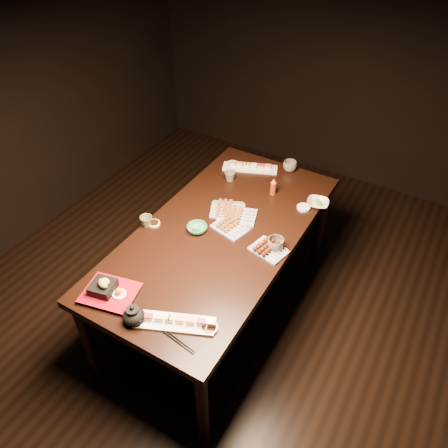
{
  "coord_description": "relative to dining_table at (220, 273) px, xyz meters",
  "views": [
    {
      "loc": [
        0.88,
        -1.34,
        2.52
      ],
      "look_at": [
        -0.15,
        0.44,
        0.77
      ],
      "focal_mm": 35.0,
      "sensor_mm": 36.0,
      "label": 1
    }
  ],
  "objects": [
    {
      "name": "sauce_dish_east",
      "position": [
        0.36,
        0.47,
        0.38
      ],
      "size": [
        0.11,
        0.11,
        0.02
      ],
      "primitive_type": "cylinder",
      "rotation": [
        0.0,
        0.0,
        -0.43
      ],
      "color": "white",
      "rests_on": "dining_table"
    },
    {
      "name": "teacup_far_left",
      "position": [
        -0.22,
        0.5,
        0.41
      ],
      "size": [
        0.1,
        0.1,
        0.07
      ],
      "primitive_type": "imported",
      "rotation": [
        0.0,
        0.0,
        0.29
      ],
      "color": "brown",
      "rests_on": "dining_table"
    },
    {
      "name": "chopsticks_near",
      "position": [
        -0.23,
        -0.67,
        0.38
      ],
      "size": [
        0.23,
        0.12,
        0.01
      ],
      "primitive_type": null,
      "rotation": [
        0.0,
        0.0,
        0.42
      ],
      "color": "black",
      "rests_on": "dining_table"
    },
    {
      "name": "teacup_near_left",
      "position": [
        -0.42,
        -0.18,
        0.41
      ],
      "size": [
        0.11,
        0.11,
        0.07
      ],
      "primitive_type": "imported",
      "rotation": [
        0.0,
        0.0,
        -0.54
      ],
      "color": "brown",
      "rests_on": "dining_table"
    },
    {
      "name": "sauce_dish_nw",
      "position": [
        -0.3,
        0.69,
        0.38
      ],
      "size": [
        0.1,
        0.1,
        0.02
      ],
      "primitive_type": "cylinder",
      "rotation": [
        0.0,
        0.0,
        0.08
      ],
      "color": "white",
      "rests_on": "dining_table"
    },
    {
      "name": "yakitori_plate_right",
      "position": [
        0.04,
        0.05,
        0.4
      ],
      "size": [
        0.24,
        0.19,
        0.05
      ],
      "primitive_type": null,
      "rotation": [
        0.0,
        0.0,
        -0.24
      ],
      "color": "#828EB6",
      "rests_on": "dining_table"
    },
    {
      "name": "edamame_bowl_green",
      "position": [
        -0.12,
        -0.07,
        0.39
      ],
      "size": [
        0.14,
        0.14,
        0.04
      ],
      "primitive_type": "imported",
      "rotation": [
        0.0,
        0.0,
        -0.08
      ],
      "color": "#298054",
      "rests_on": "dining_table"
    },
    {
      "name": "edamame_bowl_cream",
      "position": [
        0.42,
        0.54,
        0.39
      ],
      "size": [
        0.17,
        0.17,
        0.03
      ],
      "primitive_type": "imported",
      "rotation": [
        0.0,
        0.0,
        0.23
      ],
      "color": "beige",
      "rests_on": "dining_table"
    },
    {
      "name": "sauce_dish_west",
      "position": [
        -0.39,
        -0.15,
        0.38
      ],
      "size": [
        0.1,
        0.1,
        0.01
      ],
      "primitive_type": "cylinder",
      "rotation": [
        0.0,
        0.0,
        -0.43
      ],
      "color": "white",
      "rests_on": "dining_table"
    },
    {
      "name": "sauce_dish_se",
      "position": [
        0.32,
        -0.65,
        0.38
      ],
      "size": [
        0.11,
        0.11,
        0.02
      ],
      "primitive_type": "cylinder",
      "rotation": [
        0.0,
        0.0,
        -0.29
      ],
      "color": "white",
      "rests_on": "dining_table"
    },
    {
      "name": "chopsticks_se",
      "position": [
        0.22,
        -0.78,
        0.38
      ],
      "size": [
        0.23,
        0.05,
        0.01
      ],
      "primitive_type": null,
      "rotation": [
        0.0,
        0.0,
        -0.15
      ],
      "color": "black",
      "rests_on": "dining_table"
    },
    {
      "name": "yakitori_plate_center",
      "position": [
        0.02,
        0.17,
        0.41
      ],
      "size": [
        0.28,
        0.24,
        0.06
      ],
      "primitive_type": null,
      "rotation": [
        0.0,
        0.0,
        0.32
      ],
      "color": "#828EB6",
      "rests_on": "dining_table"
    },
    {
      "name": "sushi_platter_near",
      "position": [
        0.16,
        -0.71,
        0.4
      ],
      "size": [
        0.41,
        0.26,
        0.05
      ],
      "primitive_type": null,
      "rotation": [
        0.0,
        0.0,
        0.4
      ],
      "color": "white",
      "rests_on": "dining_table"
    },
    {
      "name": "sushi_platter_far",
      "position": [
        -0.16,
        0.71,
        0.4
      ],
      "size": [
        0.41,
        0.25,
        0.05
      ],
      "primitive_type": null,
      "rotation": [
        0.0,
        0.0,
        3.52
      ],
      "color": "white",
      "rests_on": "dining_table"
    },
    {
      "name": "condiment_bottle",
      "position": [
        0.11,
        0.51,
        0.44
      ],
      "size": [
        0.04,
        0.04,
        0.12
      ],
      "primitive_type": "cylinder",
      "rotation": [
        0.0,
        0.0,
        -0.04
      ],
      "color": "maroon",
      "rests_on": "dining_table"
    },
    {
      "name": "tempura_tray",
      "position": [
        -0.24,
        -0.73,
        0.43
      ],
      "size": [
        0.32,
        0.28,
        0.1
      ],
      "primitive_type": null,
      "rotation": [
        0.0,
        0.0,
        0.22
      ],
      "color": "black",
      "rests_on": "dining_table"
    },
    {
      "name": "teacup_far_right",
      "position": [
        0.1,
        0.83,
        0.41
      ],
      "size": [
        0.11,
        0.11,
        0.08
      ],
      "primitive_type": "imported",
      "rotation": [
        0.0,
        0.0,
        0.13
      ],
      "color": "brown",
      "rests_on": "dining_table"
    },
    {
      "name": "ground",
      "position": [
        0.15,
        -0.39,
        -0.38
      ],
      "size": [
        5.0,
        5.0,
        0.0
      ],
      "primitive_type": "plane",
      "color": "black",
      "rests_on": "ground"
    },
    {
      "name": "yakitori_plate_left",
      "position": [
        -0.06,
        0.19,
        0.4
      ],
      "size": [
        0.26,
        0.23,
        0.06
      ],
      "primitive_type": null,
      "rotation": [
        0.0,
        0.0,
        0.43
      ],
      "color": "#828EB6",
      "rests_on": "dining_table"
    },
    {
      "name": "teapot",
      "position": [
        -0.02,
        -0.79,
        0.43
      ],
      "size": [
        0.16,
        0.16,
        0.11
      ],
      "primitive_type": null,
      "rotation": [
        0.0,
        0.0,
        -0.31
      ],
      "color": "black",
      "rests_on": "dining_table"
    },
    {
      "name": "teacup_mid_right",
      "position": [
        0.36,
        0.03,
        0.41
      ],
      "size": [
        0.12,
        0.12,
        0.08
      ],
      "primitive_type": "imported",
      "rotation": [
        0.0,
        0.0,
        0.19
      ],
      "color": "brown",
      "rests_on": "dining_table"
    },
    {
      "name": "dining_table",
      "position": [
        0.0,
        0.0,
        0.0
      ],
      "size": [
        1.08,
        1.88,
        0.75
      ],
      "primitive_type": "cube",
      "rotation": [
        0.0,
        0.0,
        -0.11
      ],
      "color": "black",
      "rests_on": "ground"
    },
    {
      "name": "tsukune_plate",
      "position": [
        0.34,
        -0.01,
        0.4
      ],
      "size": [
        0.23,
        0.19,
        0.05
      ],
      "primitive_type": null,
      "rotation": [
        0.0,
        0.0,
        -0.22
      ],
      "color": "#828EB6",
      "rests_on": "dining_table"
    }
  ]
}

